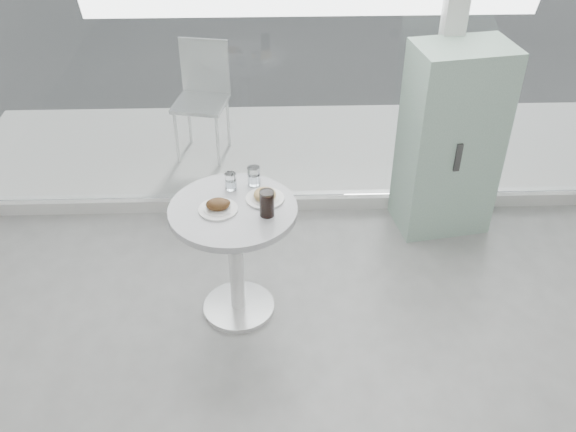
{
  "coord_description": "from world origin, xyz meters",
  "views": [
    {
      "loc": [
        -0.28,
        -1.0,
        2.82
      ],
      "look_at": [
        -0.2,
        1.7,
        0.85
      ],
      "focal_mm": 40.0,
      "sensor_mm": 36.0,
      "label": 1
    }
  ],
  "objects_px": {
    "water_tumbler_a": "(231,182)",
    "cola_glass": "(267,204)",
    "plate_fritter": "(219,206)",
    "patio_chair": "(203,92)",
    "water_tumbler_b": "(254,177)",
    "plate_donut": "(265,196)",
    "main_table": "(235,239)",
    "mint_cabinet": "(450,141)"
  },
  "relations": [
    {
      "from": "water_tumbler_b",
      "to": "cola_glass",
      "type": "bearing_deg",
      "value": -76.32
    },
    {
      "from": "patio_chair",
      "to": "plate_fritter",
      "type": "bearing_deg",
      "value": -70.89
    },
    {
      "from": "mint_cabinet",
      "to": "water_tumbler_b",
      "type": "relative_size",
      "value": 11.6
    },
    {
      "from": "plate_fritter",
      "to": "patio_chair",
      "type": "bearing_deg",
      "value": 97.45
    },
    {
      "from": "main_table",
      "to": "plate_donut",
      "type": "distance_m",
      "value": 0.31
    },
    {
      "from": "mint_cabinet",
      "to": "main_table",
      "type": "bearing_deg",
      "value": -158.35
    },
    {
      "from": "main_table",
      "to": "water_tumbler_b",
      "type": "distance_m",
      "value": 0.37
    },
    {
      "from": "mint_cabinet",
      "to": "plate_fritter",
      "type": "relative_size",
      "value": 6.18
    },
    {
      "from": "plate_donut",
      "to": "water_tumbler_b",
      "type": "xyz_separation_m",
      "value": [
        -0.06,
        0.15,
        0.03
      ]
    },
    {
      "from": "main_table",
      "to": "mint_cabinet",
      "type": "bearing_deg",
      "value": 31.32
    },
    {
      "from": "patio_chair",
      "to": "water_tumbler_a",
      "type": "relative_size",
      "value": 8.84
    },
    {
      "from": "patio_chair",
      "to": "water_tumbler_a",
      "type": "distance_m",
      "value": 1.77
    },
    {
      "from": "plate_fritter",
      "to": "water_tumbler_b",
      "type": "height_order",
      "value": "water_tumbler_b"
    },
    {
      "from": "cola_glass",
      "to": "main_table",
      "type": "bearing_deg",
      "value": 158.3
    },
    {
      "from": "main_table",
      "to": "plate_fritter",
      "type": "xyz_separation_m",
      "value": [
        -0.08,
        -0.02,
        0.25
      ]
    },
    {
      "from": "plate_donut",
      "to": "water_tumbler_a",
      "type": "height_order",
      "value": "water_tumbler_a"
    },
    {
      "from": "plate_fritter",
      "to": "main_table",
      "type": "bearing_deg",
      "value": 16.41
    },
    {
      "from": "water_tumbler_b",
      "to": "cola_glass",
      "type": "height_order",
      "value": "cola_glass"
    },
    {
      "from": "patio_chair",
      "to": "cola_glass",
      "type": "xyz_separation_m",
      "value": [
        0.52,
        -1.98,
        0.26
      ]
    },
    {
      "from": "plate_fritter",
      "to": "water_tumbler_a",
      "type": "height_order",
      "value": "water_tumbler_a"
    },
    {
      "from": "patio_chair",
      "to": "water_tumbler_b",
      "type": "xyz_separation_m",
      "value": [
        0.44,
        -1.68,
        0.24
      ]
    },
    {
      "from": "cola_glass",
      "to": "plate_donut",
      "type": "bearing_deg",
      "value": 94.44
    },
    {
      "from": "mint_cabinet",
      "to": "plate_donut",
      "type": "bearing_deg",
      "value": -157.22
    },
    {
      "from": "patio_chair",
      "to": "water_tumbler_a",
      "type": "height_order",
      "value": "patio_chair"
    },
    {
      "from": "water_tumbler_a",
      "to": "plate_donut",
      "type": "bearing_deg",
      "value": -29.51
    },
    {
      "from": "patio_chair",
      "to": "plate_donut",
      "type": "distance_m",
      "value": 1.91
    },
    {
      "from": "main_table",
      "to": "cola_glass",
      "type": "height_order",
      "value": "cola_glass"
    },
    {
      "from": "plate_donut",
      "to": "water_tumbler_a",
      "type": "relative_size",
      "value": 2.06
    },
    {
      "from": "mint_cabinet",
      "to": "plate_fritter",
      "type": "xyz_separation_m",
      "value": [
        -1.51,
        -0.9,
        0.12
      ]
    },
    {
      "from": "mint_cabinet",
      "to": "cola_glass",
      "type": "bearing_deg",
      "value": -152.35
    },
    {
      "from": "water_tumbler_a",
      "to": "cola_glass",
      "type": "xyz_separation_m",
      "value": [
        0.21,
        -0.26,
        0.03
      ]
    },
    {
      "from": "main_table",
      "to": "water_tumbler_b",
      "type": "relative_size",
      "value": 6.63
    },
    {
      "from": "water_tumbler_b",
      "to": "cola_glass",
      "type": "distance_m",
      "value": 0.31
    },
    {
      "from": "cola_glass",
      "to": "water_tumbler_a",
      "type": "bearing_deg",
      "value": 128.44
    },
    {
      "from": "plate_fritter",
      "to": "cola_glass",
      "type": "bearing_deg",
      "value": -11.43
    },
    {
      "from": "plate_fritter",
      "to": "plate_donut",
      "type": "relative_size",
      "value": 1.0
    },
    {
      "from": "plate_donut",
      "to": "water_tumbler_b",
      "type": "bearing_deg",
      "value": 111.99
    },
    {
      "from": "water_tumbler_b",
      "to": "plate_donut",
      "type": "bearing_deg",
      "value": -68.01
    },
    {
      "from": "water_tumbler_a",
      "to": "cola_glass",
      "type": "bearing_deg",
      "value": -51.56
    },
    {
      "from": "water_tumbler_b",
      "to": "main_table",
      "type": "bearing_deg",
      "value": -116.88
    },
    {
      "from": "plate_fritter",
      "to": "plate_donut",
      "type": "distance_m",
      "value": 0.27
    },
    {
      "from": "main_table",
      "to": "mint_cabinet",
      "type": "relative_size",
      "value": 0.57
    }
  ]
}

